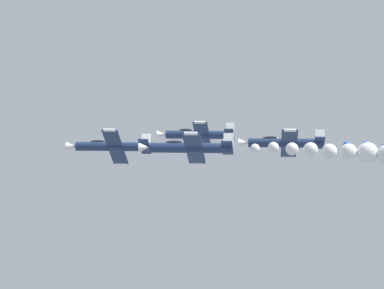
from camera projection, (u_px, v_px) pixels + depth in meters
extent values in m
cylinder|color=navy|center=(112.00, 147.00, 106.77)|extent=(1.51, 9.00, 1.51)
cone|color=white|center=(71.00, 146.00, 107.23)|extent=(1.44, 1.20, 1.44)
cube|color=navy|center=(115.00, 147.00, 106.69)|extent=(7.96, 1.90, 4.93)
cylinder|color=white|center=(109.00, 130.00, 102.58)|extent=(0.49, 1.40, 0.49)
cylinder|color=white|center=(121.00, 163.00, 110.80)|extent=(0.49, 1.40, 0.49)
cube|color=navy|center=(145.00, 146.00, 106.43)|extent=(3.34, 1.20, 2.13)
cube|color=white|center=(146.00, 140.00, 106.83)|extent=(0.95, 1.10, 1.44)
ellipsoid|color=black|center=(98.00, 143.00, 107.15)|extent=(1.05, 2.20, 1.01)
cylinder|color=navy|center=(191.00, 148.00, 95.49)|extent=(1.47, 9.00, 1.47)
cone|color=white|center=(144.00, 148.00, 95.95)|extent=(1.39, 1.20, 1.39)
cube|color=navy|center=(194.00, 149.00, 95.42)|extent=(8.37, 1.90, 4.15)
cylinder|color=white|center=(191.00, 133.00, 91.13)|extent=(0.48, 1.40, 0.48)
cylinder|color=white|center=(198.00, 163.00, 99.71)|extent=(0.48, 1.40, 0.48)
cube|color=navy|center=(227.00, 148.00, 95.15)|extent=(3.50, 1.20, 1.81)
cube|color=white|center=(228.00, 140.00, 95.46)|extent=(0.82, 1.10, 1.50)
ellipsoid|color=black|center=(175.00, 144.00, 95.83)|extent=(1.02, 2.20, 0.98)
sphere|color=white|center=(255.00, 149.00, 94.90)|extent=(1.05, 1.05, 1.05)
sphere|color=white|center=(273.00, 148.00, 94.55)|extent=(1.21, 1.21, 1.21)
sphere|color=white|center=(292.00, 149.00, 94.23)|extent=(1.39, 1.39, 1.39)
sphere|color=white|center=(311.00, 150.00, 94.03)|extent=(1.58, 1.58, 1.58)
sphere|color=white|center=(329.00, 151.00, 93.64)|extent=(1.63, 1.63, 1.63)
sphere|color=white|center=(349.00, 152.00, 93.09)|extent=(1.81, 1.81, 1.81)
sphere|color=white|center=(368.00, 153.00, 92.84)|extent=(2.26, 2.26, 2.26)
cylinder|color=navy|center=(199.00, 135.00, 116.82)|extent=(1.47, 9.00, 1.47)
cone|color=white|center=(161.00, 135.00, 117.28)|extent=(1.40, 1.20, 1.40)
cube|color=navy|center=(202.00, 135.00, 116.75)|extent=(8.34, 1.90, 4.20)
cylinder|color=white|center=(200.00, 122.00, 112.47)|extent=(0.48, 1.40, 0.48)
cylinder|color=white|center=(205.00, 148.00, 121.03)|extent=(0.48, 1.40, 0.48)
cube|color=navy|center=(229.00, 135.00, 116.48)|extent=(3.49, 1.20, 1.83)
cube|color=white|center=(230.00, 128.00, 116.80)|extent=(0.83, 1.10, 1.50)
ellipsoid|color=black|center=(186.00, 131.00, 117.16)|extent=(1.03, 2.20, 0.98)
cylinder|color=navy|center=(286.00, 143.00, 105.19)|extent=(1.46, 9.00, 1.46)
cone|color=white|center=(243.00, 143.00, 105.65)|extent=(1.39, 1.20, 1.39)
cube|color=navy|center=(289.00, 144.00, 105.12)|extent=(8.42, 1.90, 4.04)
cylinder|color=white|center=(290.00, 130.00, 100.82)|extent=(0.48, 1.40, 0.48)
cylinder|color=white|center=(288.00, 156.00, 109.43)|extent=(0.48, 1.40, 0.48)
cube|color=navy|center=(319.00, 143.00, 104.85)|extent=(3.52, 1.20, 1.77)
cube|color=white|center=(320.00, 136.00, 105.15)|extent=(0.80, 1.10, 1.51)
ellipsoid|color=black|center=(271.00, 139.00, 105.52)|extent=(1.02, 2.20, 0.97)
sphere|color=blue|center=(347.00, 145.00, 104.59)|extent=(0.93, 0.93, 0.93)
sphere|color=blue|center=(367.00, 145.00, 104.29)|extent=(1.16, 1.16, 1.16)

